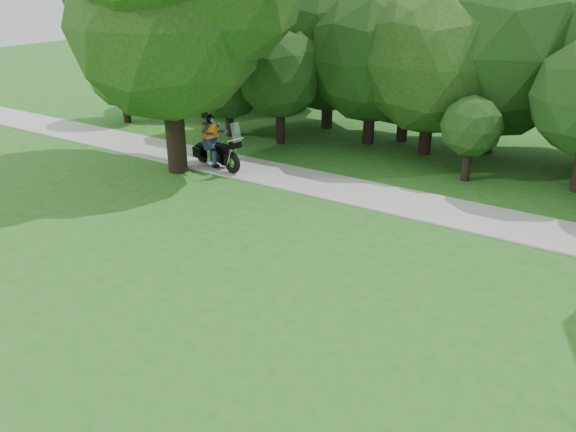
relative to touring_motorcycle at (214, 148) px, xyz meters
The scene contains 4 objects.
ground 12.19m from the touring_motorcycle, 37.79° to the right, with size 100.00×100.00×0.00m, color #26641C.
walkway 9.66m from the touring_motorcycle, ahead, with size 60.00×2.20×0.06m, color #A6A6A0.
tree_line 12.32m from the touring_motorcycle, 37.56° to the left, with size 38.97×12.33×7.70m.
touring_motorcycle is the anchor object (origin of this frame).
Camera 1 is at (3.09, -7.41, 6.52)m, focal length 35.00 mm.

